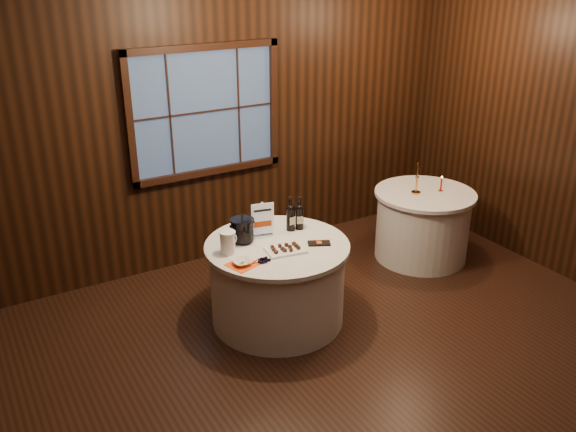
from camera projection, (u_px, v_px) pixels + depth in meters
ground at (340, 378)px, 4.86m from camera, size 6.00×6.00×0.00m
back_wall at (205, 121)px, 6.21m from camera, size 6.00×0.10×3.00m
main_table at (277, 282)px, 5.49m from camera, size 1.28×1.28×0.77m
side_table at (422, 225)px, 6.67m from camera, size 1.08×1.08×0.77m
sign_stand at (263, 225)px, 5.45m from camera, size 0.20×0.14×0.33m
port_bottle_left at (291, 216)px, 5.56m from camera, size 0.08×0.08×0.33m
port_bottle_right at (299, 215)px, 5.59m from camera, size 0.08×0.09×0.32m
ice_bucket at (242, 230)px, 5.34m from camera, size 0.21×0.21×0.22m
chocolate_plate at (286, 249)px, 5.21m from camera, size 0.36×0.27×0.05m
chocolate_box at (319, 243)px, 5.34m from camera, size 0.22×0.18×0.02m
grape_bunch at (264, 260)px, 5.02m from camera, size 0.18×0.08×0.04m
glass_pitcher at (228, 242)px, 5.15m from camera, size 0.18×0.14×0.20m
orange_napkin at (242, 265)px, 4.98m from camera, size 0.28×0.28×0.00m
cracker_bowl at (242, 262)px, 4.98m from camera, size 0.16×0.16×0.04m
brass_candlestick at (417, 182)px, 6.43m from camera, size 0.10×0.10×0.35m
red_candle at (441, 185)px, 6.51m from camera, size 0.05×0.05×0.17m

